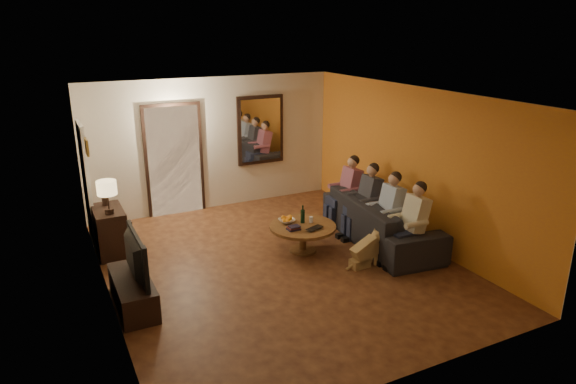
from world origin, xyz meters
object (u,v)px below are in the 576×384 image
table_lamp (108,197)px  bowl (287,221)px  person_a (411,226)px  laptop (317,229)px  dog (366,249)px  tv_stand (133,292)px  wine_bottle (303,214)px  tv (129,257)px  person_b (387,214)px  person_c (366,203)px  coffee_table (303,238)px  dresser (110,231)px  person_d (347,193)px  sofa (381,220)px

table_lamp → bowl: table_lamp is taller
person_a → laptop: bearing=145.2°
dog → laptop: size_ratio=1.70×
tv_stand → person_a: person_a is taller
dog → wine_bottle: size_ratio=1.81×
tv → person_b: size_ratio=0.89×
table_lamp → dog: 4.04m
dog → bowl: bearing=120.9°
person_c → bowl: bearing=175.0°
person_c → coffee_table: person_c is taller
dresser → tv: size_ratio=0.79×
dresser → laptop: bearing=-29.1°
dresser → person_b: bearing=-24.3°
tv → person_d: 4.28m
sofa → person_b: person_b is taller
dog → wine_bottle: wine_bottle is taller
sofa → laptop: 1.30m
dresser → coffee_table: bearing=-25.5°
dresser → dog: bearing=-33.5°
coffee_table → tv: bearing=-169.2°
person_c → dog: 1.26m
laptop → table_lamp: bearing=133.6°
dresser → dog: (3.41, -2.26, -0.09)m
dresser → dog: size_ratio=1.50×
table_lamp → person_c: (4.10, -1.03, -0.42)m
table_lamp → person_c: table_lamp is taller
dog → coffee_table: size_ratio=0.52×
bowl → coffee_table: bearing=-50.7°
dresser → person_c: bearing=-16.9°
person_c → person_b: bearing=-90.0°
dog → tv: bearing=170.1°
person_a → person_b: bearing=90.0°
person_b → laptop: size_ratio=3.65×
tv → person_a: bearing=-97.9°
sofa → wine_bottle: (-1.34, 0.31, 0.23)m
wine_bottle → bowl: bearing=152.4°
coffee_table → bowl: 0.38m
tv_stand → coffee_table: 2.86m
person_a → dog: bearing=164.3°
person_b → wine_bottle: person_b is taller
table_lamp → person_c: 4.25m
dog → coffee_table: (-0.60, 0.92, -0.06)m
person_c → laptop: bearing=-162.7°
tv_stand → sofa: 4.22m
person_a → laptop: 1.46m
person_b → dresser: bearing=155.7°
laptop → person_c: bearing=-3.4°
dresser → wine_bottle: bearing=-23.4°
person_c → bowl: 1.48m
tv → coffee_table: (2.81, 0.54, -0.49)m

